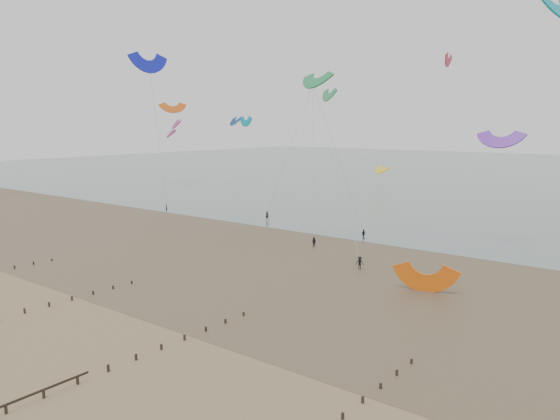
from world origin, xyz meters
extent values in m
plane|color=brown|center=(0.00, 0.00, 0.00)|extent=(500.00, 500.00, 0.00)
plane|color=#473A28|center=(0.00, 35.00, 0.01)|extent=(500.00, 500.00, 0.00)
ellipsoid|color=slate|center=(-18.00, 22.00, 0.01)|extent=(23.60, 14.36, 0.01)
ellipsoid|color=slate|center=(12.00, 38.00, 0.01)|extent=(33.64, 18.32, 0.01)
ellipsoid|color=slate|center=(-40.00, 40.00, 0.01)|extent=(26.95, 14.22, 0.01)
cube|color=black|center=(-32.00, 6.74, 0.20)|extent=(0.16, 0.16, 0.51)
cube|color=black|center=(-32.00, 9.37, 0.19)|extent=(0.16, 0.16, 0.48)
cube|color=black|center=(-32.00, 12.00, 0.17)|extent=(0.16, 0.16, 0.45)
cube|color=black|center=(-14.00, -1.16, 0.25)|extent=(0.16, 0.16, 0.59)
cube|color=black|center=(-14.00, 1.47, 0.23)|extent=(0.16, 0.16, 0.57)
cube|color=black|center=(-14.00, 4.11, 0.22)|extent=(0.16, 0.16, 0.54)
cube|color=black|center=(-14.00, 6.74, 0.20)|extent=(0.16, 0.16, 0.51)
cube|color=black|center=(-14.00, 9.37, 0.19)|extent=(0.16, 0.16, 0.48)
cube|color=black|center=(-14.00, 12.00, 0.17)|extent=(0.16, 0.16, 0.45)
cube|color=black|center=(4.00, -11.68, 0.31)|extent=(0.16, 0.16, 0.71)
cube|color=black|center=(4.00, -9.05, 0.29)|extent=(0.16, 0.16, 0.68)
cube|color=black|center=(4.00, -6.42, 0.28)|extent=(0.16, 0.16, 0.65)
cube|color=black|center=(4.00, -3.79, 0.26)|extent=(0.16, 0.16, 0.62)
cube|color=black|center=(4.00, -1.16, 0.25)|extent=(0.16, 0.16, 0.59)
cube|color=black|center=(4.00, 1.47, 0.23)|extent=(0.16, 0.16, 0.57)
cube|color=black|center=(4.00, 4.11, 0.22)|extent=(0.16, 0.16, 0.54)
cube|color=black|center=(4.00, 6.74, 0.20)|extent=(0.16, 0.16, 0.51)
cube|color=black|center=(4.00, 9.37, 0.19)|extent=(0.16, 0.16, 0.48)
cube|color=black|center=(4.00, 12.00, 0.17)|extent=(0.16, 0.16, 0.45)
cube|color=black|center=(22.00, 1.47, 0.23)|extent=(0.16, 0.16, 0.57)
cube|color=black|center=(22.00, 4.11, 0.22)|extent=(0.16, 0.16, 0.54)
cube|color=black|center=(22.00, 6.74, 0.20)|extent=(0.16, 0.16, 0.51)
cube|color=black|center=(22.00, 9.37, 0.19)|extent=(0.16, 0.16, 0.48)
cube|color=black|center=(22.00, 12.00, 0.17)|extent=(0.16, 0.16, 0.45)
imported|color=black|center=(-53.25, 50.92, 0.78)|extent=(0.68, 0.60, 1.55)
imported|color=black|center=(-29.16, 56.33, 0.91)|extent=(0.78, 0.77, 1.81)
imported|color=black|center=(-4.80, 51.98, 0.82)|extent=(0.65, 1.04, 1.65)
imported|color=black|center=(-7.94, 41.92, 0.77)|extent=(0.81, 0.66, 1.55)
imported|color=black|center=(4.30, 34.73, 0.87)|extent=(1.30, 1.14, 1.75)
camera|label=1|loc=(39.02, -27.05, 19.04)|focal=35.00mm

